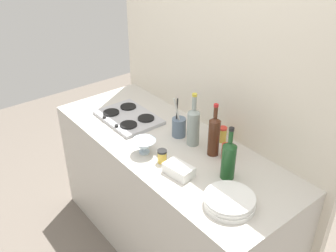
% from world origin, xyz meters
% --- Properties ---
extents(ground_plane, '(6.00, 6.00, 0.00)m').
position_xyz_m(ground_plane, '(0.00, 0.00, 0.00)').
color(ground_plane, '#6B6056').
rests_on(ground_plane, ground).
extents(counter_block, '(1.80, 0.70, 0.90)m').
position_xyz_m(counter_block, '(0.00, 0.00, 0.45)').
color(counter_block, beige).
rests_on(counter_block, ground).
extents(backsplash_panel, '(1.90, 0.06, 2.18)m').
position_xyz_m(backsplash_panel, '(0.00, 0.38, 1.09)').
color(backsplash_panel, beige).
rests_on(backsplash_panel, ground).
extents(stovetop_hob, '(0.45, 0.32, 0.04)m').
position_xyz_m(stovetop_hob, '(-0.41, -0.03, 0.91)').
color(stovetop_hob, '#B2B2B7').
rests_on(stovetop_hob, counter_block).
extents(plate_stack, '(0.26, 0.26, 0.06)m').
position_xyz_m(plate_stack, '(0.65, -0.13, 0.93)').
color(plate_stack, white).
rests_on(plate_stack, counter_block).
extents(wine_bottle_leftmost, '(0.08, 0.08, 0.35)m').
position_xyz_m(wine_bottle_leftmost, '(0.11, 0.11, 1.03)').
color(wine_bottle_leftmost, gray).
rests_on(wine_bottle_leftmost, counter_block).
extents(wine_bottle_mid_left, '(0.08, 0.08, 0.32)m').
position_xyz_m(wine_bottle_mid_left, '(0.48, 0.03, 1.02)').
color(wine_bottle_mid_left, '#19471E').
rests_on(wine_bottle_mid_left, counter_block).
extents(wine_bottle_mid_right, '(0.07, 0.07, 0.34)m').
position_xyz_m(wine_bottle_mid_right, '(0.27, 0.13, 1.03)').
color(wine_bottle_mid_right, '#472314').
rests_on(wine_bottle_mid_right, counter_block).
extents(mixing_bowl, '(0.14, 0.14, 0.09)m').
position_xyz_m(mixing_bowl, '(0.00, -0.18, 0.95)').
color(mixing_bowl, silver).
rests_on(mixing_bowl, counter_block).
extents(butter_dish, '(0.18, 0.12, 0.06)m').
position_xyz_m(butter_dish, '(0.29, -0.16, 0.93)').
color(butter_dish, white).
rests_on(butter_dish, counter_block).
extents(utensil_crock, '(0.09, 0.09, 0.28)m').
position_xyz_m(utensil_crock, '(-0.02, 0.11, 0.97)').
color(utensil_crock, slate).
rests_on(utensil_crock, counter_block).
extents(condiment_jar_front, '(0.05, 0.05, 0.10)m').
position_xyz_m(condiment_jar_front, '(0.35, 0.16, 0.95)').
color(condiment_jar_front, '#C64C2D').
rests_on(condiment_jar_front, counter_block).
extents(condiment_jar_rear, '(0.05, 0.05, 0.10)m').
position_xyz_m(condiment_jar_rear, '(0.21, 0.28, 0.95)').
color(condiment_jar_rear, gold).
rests_on(condiment_jar_rear, counter_block).
extents(condiment_jar_spare, '(0.06, 0.06, 0.08)m').
position_xyz_m(condiment_jar_spare, '(0.14, -0.16, 0.94)').
color(condiment_jar_spare, gold).
rests_on(condiment_jar_spare, counter_block).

